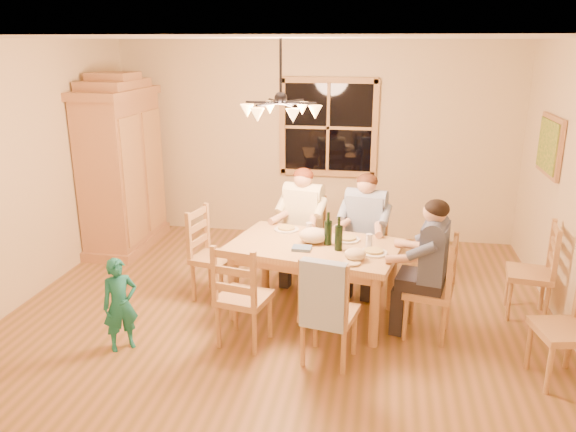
% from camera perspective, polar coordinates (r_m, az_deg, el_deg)
% --- Properties ---
extents(floor, '(5.50, 5.50, 0.00)m').
position_cam_1_polar(floor, '(5.88, -0.66, -9.68)').
color(floor, brown).
rests_on(floor, ground).
extents(ceiling, '(5.50, 5.00, 0.02)m').
position_cam_1_polar(ceiling, '(5.24, -0.76, 17.65)').
color(ceiling, white).
rests_on(ceiling, wall_back).
extents(wall_back, '(5.50, 0.02, 2.70)m').
position_cam_1_polar(wall_back, '(7.82, 2.63, 7.58)').
color(wall_back, beige).
rests_on(wall_back, floor).
extents(wall_left, '(0.02, 5.00, 2.70)m').
position_cam_1_polar(wall_left, '(6.48, -25.44, 3.88)').
color(wall_left, beige).
rests_on(wall_left, floor).
extents(window, '(1.30, 0.06, 1.30)m').
position_cam_1_polar(window, '(7.74, 4.10, 8.95)').
color(window, black).
rests_on(window, wall_back).
extents(painting, '(0.06, 0.78, 0.64)m').
position_cam_1_polar(painting, '(6.68, 25.05, 6.48)').
color(painting, '#A27246').
rests_on(painting, wall_right).
extents(chandelier, '(0.77, 0.68, 0.71)m').
position_cam_1_polar(chandelier, '(5.27, -0.73, 10.87)').
color(chandelier, black).
rests_on(chandelier, ceiling).
extents(armoire, '(0.66, 1.40, 2.30)m').
position_cam_1_polar(armoire, '(7.72, -16.49, 4.54)').
color(armoire, '#A27246').
rests_on(armoire, floor).
extents(dining_table, '(1.79, 1.31, 0.76)m').
position_cam_1_polar(dining_table, '(5.57, 2.69, -3.91)').
color(dining_table, '#A8764A').
rests_on(dining_table, floor).
extents(chair_far_left, '(0.52, 0.50, 0.99)m').
position_cam_1_polar(chair_far_left, '(6.50, 1.48, -4.05)').
color(chair_far_left, '#AF864D').
rests_on(chair_far_left, floor).
extents(chair_far_right, '(0.52, 0.50, 0.99)m').
position_cam_1_polar(chair_far_right, '(6.30, 7.66, -4.90)').
color(chair_far_right, '#AF864D').
rests_on(chair_far_right, floor).
extents(chair_near_left, '(0.52, 0.50, 0.99)m').
position_cam_1_polar(chair_near_left, '(5.21, -4.46, -9.75)').
color(chair_near_left, '#AF864D').
rests_on(chair_near_left, floor).
extents(chair_near_right, '(0.52, 0.50, 0.99)m').
position_cam_1_polar(chair_near_right, '(4.94, 4.21, -11.34)').
color(chair_near_right, '#AF864D').
rests_on(chair_near_right, floor).
extents(chair_end_left, '(0.50, 0.52, 0.99)m').
position_cam_1_polar(chair_end_left, '(6.13, -7.40, -5.54)').
color(chair_end_left, '#AF864D').
rests_on(chair_end_left, floor).
extents(chair_end_right, '(0.50, 0.52, 0.99)m').
position_cam_1_polar(chair_end_right, '(5.48, 13.98, -8.80)').
color(chair_end_right, '#AF864D').
rests_on(chair_end_right, floor).
extents(adult_woman, '(0.46, 0.49, 0.87)m').
position_cam_1_polar(adult_woman, '(6.32, 1.51, 0.50)').
color(adult_woman, '#F8F3C0').
rests_on(adult_woman, floor).
extents(adult_plaid_man, '(0.46, 0.49, 0.87)m').
position_cam_1_polar(adult_plaid_man, '(6.12, 7.86, -0.23)').
color(adult_plaid_man, '#355894').
rests_on(adult_plaid_man, floor).
extents(adult_slate_man, '(0.49, 0.46, 0.87)m').
position_cam_1_polar(adult_slate_man, '(5.27, 14.40, -3.54)').
color(adult_slate_man, '#465271').
rests_on(adult_slate_man, floor).
extents(towel, '(0.39, 0.18, 0.58)m').
position_cam_1_polar(towel, '(4.60, 3.59, -8.05)').
color(towel, '#9CB4D4').
rests_on(towel, chair_near_right).
extents(wine_bottle_a, '(0.08, 0.08, 0.33)m').
position_cam_1_polar(wine_bottle_a, '(5.48, 4.10, -1.29)').
color(wine_bottle_a, black).
rests_on(wine_bottle_a, dining_table).
extents(wine_bottle_b, '(0.08, 0.08, 0.33)m').
position_cam_1_polar(wine_bottle_b, '(5.34, 5.18, -1.80)').
color(wine_bottle_b, black).
rests_on(wine_bottle_b, dining_table).
extents(plate_woman, '(0.26, 0.26, 0.02)m').
position_cam_1_polar(plate_woman, '(5.93, -0.16, -1.38)').
color(plate_woman, white).
rests_on(plate_woman, dining_table).
extents(plate_plaid, '(0.26, 0.26, 0.02)m').
position_cam_1_polar(plate_plaid, '(5.66, 6.02, -2.39)').
color(plate_plaid, white).
rests_on(plate_plaid, dining_table).
extents(plate_slate, '(0.26, 0.26, 0.02)m').
position_cam_1_polar(plate_slate, '(5.35, 8.68, -3.71)').
color(plate_slate, white).
rests_on(plate_slate, dining_table).
extents(wine_glass_a, '(0.06, 0.06, 0.14)m').
position_cam_1_polar(wine_glass_a, '(5.75, 2.15, -1.35)').
color(wine_glass_a, silver).
rests_on(wine_glass_a, dining_table).
extents(wine_glass_b, '(0.06, 0.06, 0.14)m').
position_cam_1_polar(wine_glass_b, '(5.47, 8.23, -2.51)').
color(wine_glass_b, silver).
rests_on(wine_glass_b, dining_table).
extents(cap, '(0.20, 0.20, 0.11)m').
position_cam_1_polar(cap, '(5.16, 6.83, -3.87)').
color(cap, '#D0B88A').
rests_on(cap, dining_table).
extents(napkin, '(0.21, 0.17, 0.03)m').
position_cam_1_polar(napkin, '(5.38, 1.40, -3.30)').
color(napkin, slate).
rests_on(napkin, dining_table).
extents(cloth_bundle, '(0.28, 0.22, 0.15)m').
position_cam_1_polar(cloth_bundle, '(5.55, 2.57, -1.98)').
color(cloth_bundle, beige).
rests_on(cloth_bundle, dining_table).
extents(child, '(0.37, 0.36, 0.86)m').
position_cam_1_polar(child, '(5.27, -16.69, -8.60)').
color(child, '#19736D').
rests_on(child, floor).
extents(chair_spare_front, '(0.50, 0.51, 0.99)m').
position_cam_1_polar(chair_spare_front, '(5.16, 25.98, -11.92)').
color(chair_spare_front, '#AF864D').
rests_on(chair_spare_front, floor).
extents(chair_spare_back, '(0.48, 0.50, 0.99)m').
position_cam_1_polar(chair_spare_back, '(6.17, 23.12, -6.72)').
color(chair_spare_back, '#AF864D').
rests_on(chair_spare_back, floor).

